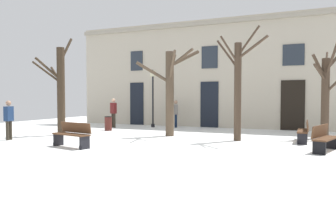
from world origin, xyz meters
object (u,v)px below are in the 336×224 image
tree_center (238,86)px  litter_bin (108,123)px  person_by_shop_door (9,118)px  tree_near_facade (170,88)px  bench_by_litter_bin (72,134)px  bench_facing_shops (304,130)px  tree_foreground (60,89)px  streetlamp (153,92)px  person_crossing_plaza (176,112)px  bench_back_to_back_right (324,138)px  person_near_bench (113,111)px  tree_left_of_center (326,91)px

tree_center → litter_bin: 7.77m
person_by_shop_door → tree_near_facade: bearing=-64.4°
tree_center → person_by_shop_door: (-9.01, -3.62, -1.34)m
bench_by_litter_bin → bench_facing_shops: bearing=45.4°
tree_foreground → streetlamp: 6.04m
tree_foreground → tree_near_facade: 5.29m
tree_near_facade → person_crossing_plaza: bearing=108.8°
bench_back_to_back_right → person_near_bench: 12.48m
bench_by_litter_bin → person_by_shop_door: (-3.87, 0.61, 0.47)m
litter_bin → tree_near_facade: bearing=-13.7°
tree_foreground → person_by_shop_door: 2.80m
bench_facing_shops → bench_back_to_back_right: size_ratio=1.11×
tree_left_of_center → person_by_shop_door: 13.93m
streetlamp → litter_bin: bearing=-114.3°
tree_foreground → bench_facing_shops: tree_foreground is taller
tree_near_facade → person_near_bench: tree_near_facade is taller
tree_near_facade → person_near_bench: bearing=150.5°
tree_left_of_center → tree_near_facade: bearing=-162.5°
bench_by_litter_bin → person_by_shop_door: 3.94m
bench_by_litter_bin → person_crossing_plaza: size_ratio=1.04×
streetlamp → person_crossing_plaza: bearing=17.8°
tree_center → bench_by_litter_bin: (-5.14, -4.24, -1.80)m
streetlamp → bench_facing_shops: bearing=-23.1°
tree_near_facade → litter_bin: (-4.11, 1.00, -1.85)m
bench_back_to_back_right → bench_facing_shops: bearing=32.9°
tree_left_of_center → person_crossing_plaza: bearing=164.8°
person_by_shop_door → person_crossing_plaza: 9.45m
tree_center → person_near_bench: size_ratio=2.66×
tree_left_of_center → litter_bin: tree_left_of_center is taller
person_by_shop_door → litter_bin: bearing=-27.6°
tree_center → litter_bin: tree_center is taller
bench_facing_shops → tree_near_facade: bearing=-88.6°
streetlamp → person_by_shop_door: streetlamp is taller
tree_foreground → person_by_shop_door: bearing=-107.3°
tree_center → tree_foreground: bearing=-171.3°
tree_left_of_center → tree_center: 4.28m
tree_near_facade → person_by_shop_door: size_ratio=2.43×
bench_facing_shops → person_crossing_plaza: person_crossing_plaza is taller
tree_left_of_center → person_crossing_plaza: tree_left_of_center is taller
streetlamp → person_by_shop_door: 8.61m
person_by_shop_door → bench_by_litter_bin: bearing=-109.1°
tree_left_of_center → streetlamp: bearing=169.3°
tree_near_facade → tree_foreground: bearing=-160.7°
tree_near_facade → bench_back_to_back_right: tree_near_facade is taller
streetlamp → bench_back_to_back_right: streetlamp is taller
streetlamp → person_near_bench: (-2.11, -1.11, -1.18)m
tree_near_facade → person_by_shop_door: (-5.73, -4.11, -1.31)m
tree_center → bench_back_to_back_right: 4.08m
tree_foreground → bench_by_litter_bin: size_ratio=2.79×
person_near_bench → person_crossing_plaza: (3.45, 1.54, -0.08)m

